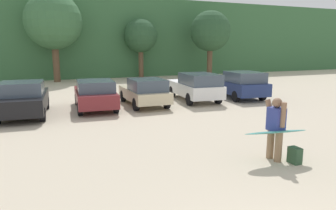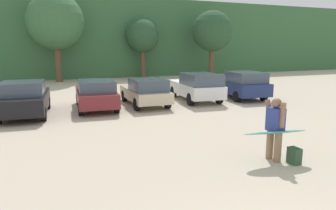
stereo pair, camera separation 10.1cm
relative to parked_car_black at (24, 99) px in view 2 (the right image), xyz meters
The scene contains 12 objects.
hillside_ridge 22.29m from the parked_car_black, 79.27° to the left, with size 108.00×12.00×7.98m, color #38663D.
tree_center 14.85m from the parked_car_black, 81.46° to the left, with size 4.89×4.89×7.73m.
tree_left 18.20m from the parked_car_black, 55.27° to the left, with size 3.30×3.30×5.82m.
tree_far_left 21.35m from the parked_car_black, 36.66° to the left, with size 4.03×4.03×6.67m.
parked_car_black is the anchor object (origin of this frame).
parked_car_maroon 3.31m from the parked_car_black, ahead, with size 2.11×4.33×1.51m.
parked_car_champagne 5.93m from the parked_car_black, ahead, with size 1.91×4.26×1.49m.
parked_car_white 9.14m from the parked_car_black, ahead, with size 2.26×4.66×1.65m.
parked_car_navy 12.11m from the parked_car_black, ahead, with size 2.37×4.80×1.66m.
person_adult 11.05m from the parked_car_black, 52.06° to the right, with size 0.35×0.76×1.78m.
surfboard_teal 11.09m from the parked_car_black, 52.91° to the right, with size 1.90×0.80×0.22m.
backpack_dropped 11.61m from the parked_car_black, 52.04° to the right, with size 0.24×0.34×0.45m.
Camera 2 is at (-3.13, -2.40, 3.17)m, focal length 32.94 mm.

